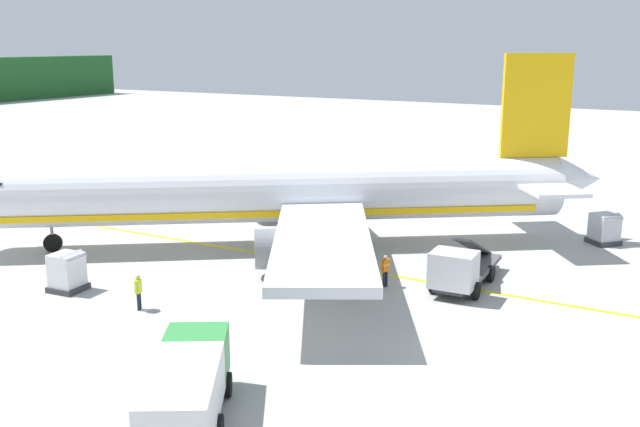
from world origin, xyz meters
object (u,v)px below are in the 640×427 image
Objects in this scene: airliner_foreground at (284,193)px; service_truck_baggage at (187,387)px; cargo_container_near at (605,229)px; crew_loader_left at (138,289)px; cargo_container_mid at (67,272)px; crew_loader_right at (366,252)px; crew_marshaller at (385,268)px; service_truck_fuel at (460,269)px.

airliner_foreground is 22.32m from service_truck_baggage.
cargo_container_near is 1.33× the size of crew_loader_left.
cargo_container_near is 32.41m from cargo_container_mid.
cargo_container_mid is at bearing 61.91° from service_truck_baggage.
cargo_container_mid reaches higher than crew_loader_right.
crew_loader_left is at bearing 134.83° from crew_marshaller.
crew_loader_left reaches higher than crew_marshaller.
airliner_foreground is 5.27× the size of service_truck_baggage.
crew_loader_right is (-12.15, 10.95, 0.01)m from cargo_container_near.
cargo_container_near is 16.36m from crew_loader_right.
service_truck_baggage is at bearing -118.09° from cargo_container_mid.
cargo_container_mid is 16.09m from crew_loader_right.
cargo_container_mid is 1.25× the size of crew_loader_right.
service_truck_fuel is 20.29m from cargo_container_mid.
cargo_container_near is at bearing -59.72° from airliner_foreground.
cargo_container_mid is 1.22× the size of crew_marshaller.
crew_loader_left is at bearing 142.87° from cargo_container_near.
cargo_container_mid reaches higher than cargo_container_near.
service_truck_fuel is at bearing -98.71° from crew_loader_right.
cargo_container_mid reaches higher than crew_loader_left.
service_truck_baggage is 3.96× the size of crew_marshaller.
cargo_container_mid reaches higher than crew_marshaller.
service_truck_fuel reaches higher than crew_loader_left.
crew_loader_left is (7.30, 9.03, -0.37)m from service_truck_baggage.
cargo_container_mid is at bearing 132.64° from crew_loader_right.
airliner_foreground reaches higher than crew_loader_left.
cargo_container_near is at bearing -37.13° from crew_loader_left.
cargo_container_mid is (7.56, 14.16, -0.41)m from service_truck_baggage.
crew_marshaller is at bearing -136.08° from crew_loader_right.
service_truck_fuel reaches higher than crew_marshaller.
service_truck_fuel is (-2.78, -12.44, -2.23)m from airliner_foreground.
cargo_container_near is 1.11× the size of cargo_container_mid.
crew_marshaller is at bearing -45.17° from crew_loader_left.
service_truck_baggage is 3.24× the size of cargo_container_mid.
crew_marshaller is at bearing 0.40° from service_truck_baggage.
cargo_container_near is at bearing -42.02° from crew_loader_right.
crew_loader_right is at bearing 81.29° from service_truck_fuel.
cargo_container_mid is at bearing 121.47° from crew_marshaller.
service_truck_fuel is at bearing 158.50° from cargo_container_near.
airliner_foreground reaches higher than crew_loader_right.
crew_loader_left is (-13.05, 0.07, -2.35)m from airliner_foreground.
airliner_foreground reaches higher than service_truck_baggage.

